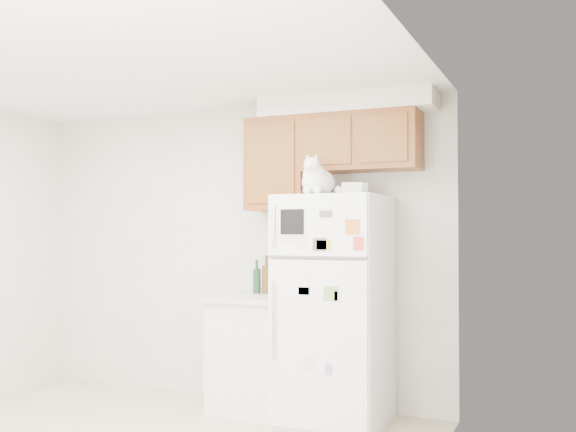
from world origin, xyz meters
The scene contains 8 objects.
room_shell centered at (0.12, 0.24, 1.67)m, with size 3.84×4.04×2.52m.
refrigerator centered at (1.04, 1.61, 0.85)m, with size 0.76×0.78×1.70m.
base_counter centered at (0.35, 1.68, 0.46)m, with size 0.64×0.64×0.92m.
cat centered at (0.96, 1.47, 1.81)m, with size 0.29×0.42×0.30m.
storage_box_back centered at (1.16, 1.77, 1.75)m, with size 0.18×0.13×0.10m, color white.
storage_box_front centered at (1.20, 1.55, 1.74)m, with size 0.15×0.11×0.09m, color white.
bottle_green centered at (0.29, 1.84, 1.06)m, with size 0.06×0.06×0.28m, color #19381E, non-canonical shape.
bottle_amber centered at (0.36, 1.86, 1.08)m, with size 0.07×0.07×0.32m, color #593814, non-canonical shape.
Camera 1 is at (2.72, -3.18, 1.43)m, focal length 42.00 mm.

